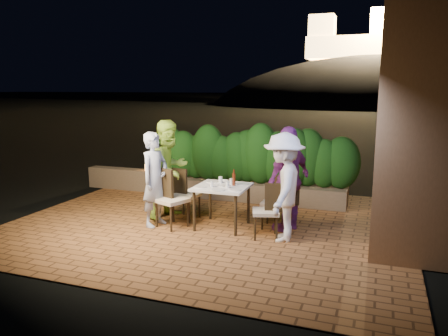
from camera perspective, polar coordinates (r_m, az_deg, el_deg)
The scene contains 32 objects.
ground at distance 7.67m, azimuth -3.20°, elevation -8.28°, with size 400.00×400.00×0.00m, color black.
terrace_floor at distance 8.13m, azimuth -1.80°, elevation -7.59°, with size 7.00×6.00×0.15m, color brown.
building_wall at distance 8.71m, azimuth 25.13°, elevation 9.87°, with size 1.60×5.00×5.00m, color brown.
window_pane at distance 8.19m, azimuth 19.69°, elevation 6.76°, with size 0.08×1.00×1.40m, color black.
window_frame at distance 8.19m, azimuth 19.62°, elevation 6.77°, with size 0.06×1.15×1.55m, color black.
planter at distance 9.63m, azimuth 3.27°, elevation -3.02°, with size 4.20×0.55×0.40m, color brown.
hedge at distance 9.48m, azimuth 3.31°, elevation 1.39°, with size 4.00×0.70×1.10m, color #133D10, non-canonical shape.
parapet at distance 10.84m, azimuth -12.11°, elevation -1.44°, with size 2.20×0.30×0.50m, color brown.
hill at distance 66.99m, azimuth 19.14°, elevation 4.36°, with size 52.00×40.00×22.00m, color black.
fortress at distance 67.17m, azimuth 19.90°, elevation 16.75°, with size 26.00×8.00×8.00m, color #FFCC7A, non-canonical shape.
dining_table at distance 7.73m, azimuth -0.25°, elevation -5.06°, with size 0.90×0.90×0.75m, color white, non-canonical shape.
plate_nw at distance 7.54m, azimuth -3.12°, elevation -2.47°, with size 0.21×0.21×0.01m, color white.
plate_sw at distance 7.92m, azimuth -1.47°, elevation -1.83°, with size 0.23×0.23×0.01m, color white.
plate_ne at distance 7.32m, azimuth 1.41°, elevation -2.86°, with size 0.21×0.21×0.01m, color white.
plate_se at distance 7.77m, azimuth 2.39°, elevation -2.08°, with size 0.21×0.21×0.01m, color white.
plate_centre at distance 7.62m, azimuth -0.08°, elevation -2.31°, with size 0.23×0.23×0.01m, color white.
plate_front at distance 7.31m, azimuth -0.85°, elevation -2.87°, with size 0.24×0.24×0.01m, color white.
glass_nw at distance 7.53m, azimuth -1.62°, elevation -2.13°, with size 0.06×0.06×0.10m, color silver.
glass_sw at distance 7.85m, azimuth -0.46°, elevation -1.54°, with size 0.07×0.07×0.12m, color silver.
glass_ne at distance 7.46m, azimuth 0.46°, elevation -2.18°, with size 0.07×0.07×0.12m, color silver.
glass_se at distance 7.73m, azimuth 0.96°, elevation -1.77°, with size 0.06×0.06×0.11m, color silver.
beer_bottle at distance 7.62m, azimuth 1.30°, elevation -1.25°, with size 0.06×0.06×0.29m, color #4C1C0C, non-canonical shape.
bowl at distance 7.92m, azimuth 0.02°, elevation -1.73°, with size 0.15×0.15×0.04m, color white.
chair_left_front at distance 7.75m, azimuth -6.82°, elevation -4.00°, with size 0.48×0.48×1.03m, color black, non-canonical shape.
chair_left_back at distance 8.23m, azimuth -4.98°, elevation -3.41°, with size 0.44×0.44×0.95m, color black, non-canonical shape.
chair_right_front at distance 7.21m, azimuth 5.47°, elevation -5.55°, with size 0.42×0.42×0.92m, color black, non-canonical shape.
chair_right_back at distance 7.71m, azimuth 6.69°, elevation -4.38°, with size 0.44×0.44×0.95m, color black, non-canonical shape.
diner_blue at distance 7.82m, azimuth -9.01°, elevation -1.48°, with size 0.61×0.40×1.68m, color #9EADCB.
diner_green at distance 8.28m, azimuth -7.12°, elevation -0.15°, with size 0.90×0.70×1.86m, color #ABDC44.
diner_white at distance 7.04m, azimuth 7.78°, elevation -2.49°, with size 1.13×0.65×1.75m, color white.
diner_purple at distance 7.54m, azimuth 8.49°, elevation -1.42°, with size 1.06×0.44×1.81m, color #6D287A.
parapet_lamp at distance 10.54m, azimuth -10.02°, elevation 0.07°, with size 0.10×0.10×0.14m, color orange.
Camera 1 is at (2.87, -6.67, 2.44)m, focal length 35.00 mm.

